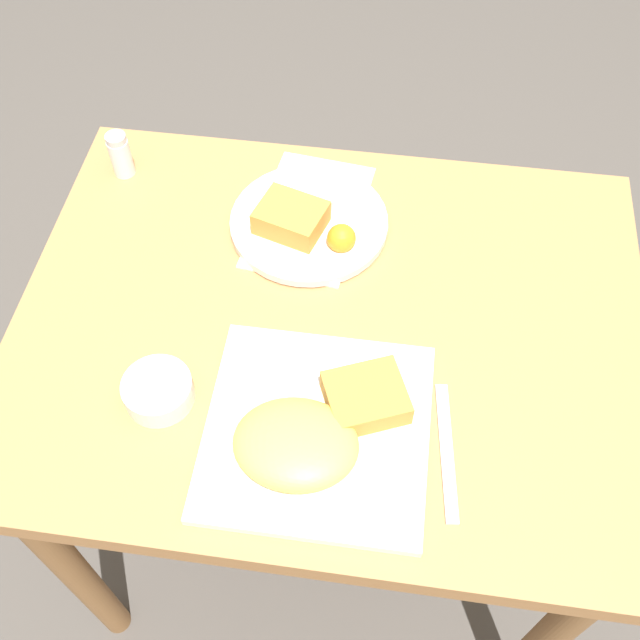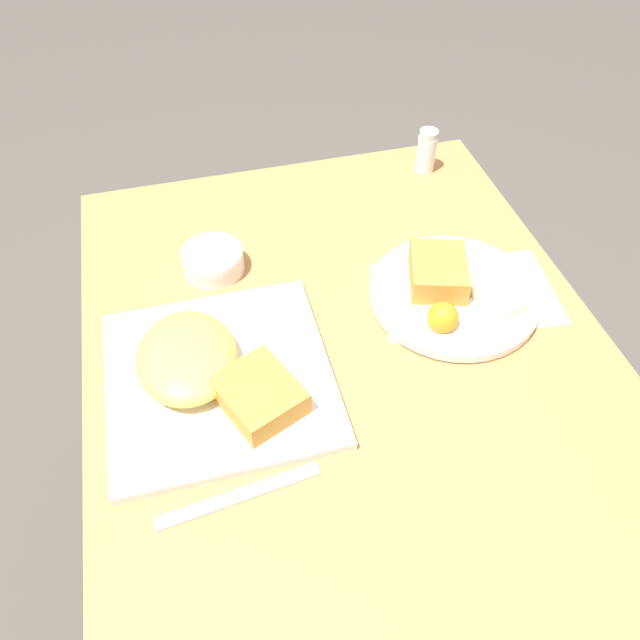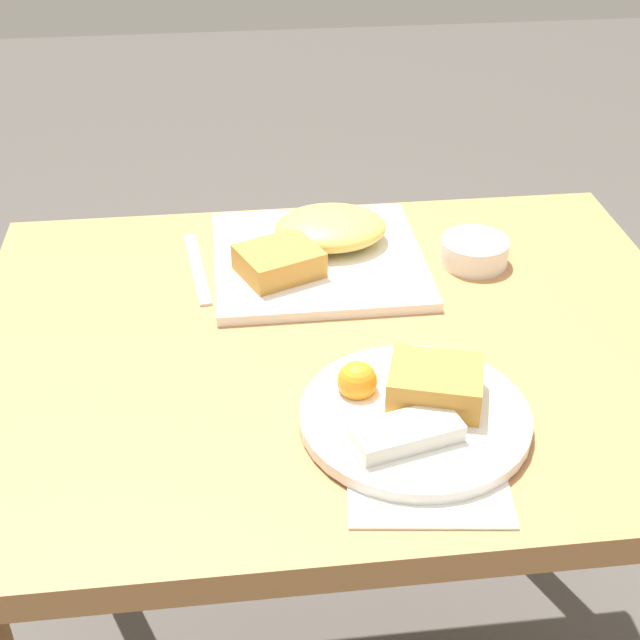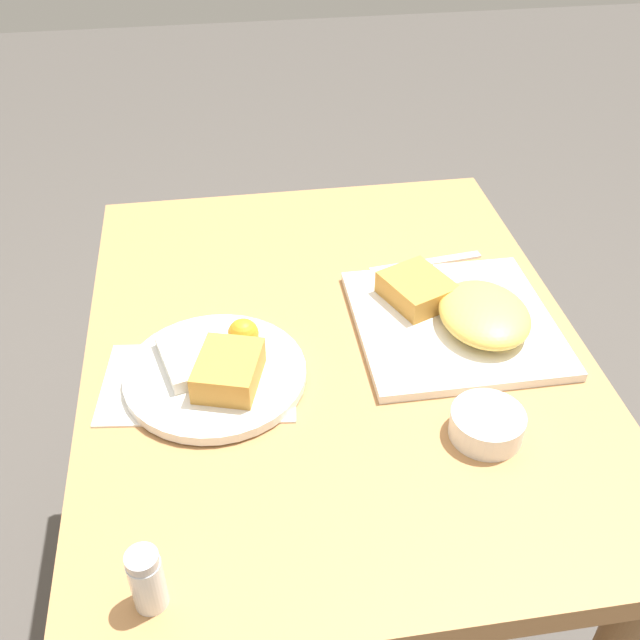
% 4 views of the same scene
% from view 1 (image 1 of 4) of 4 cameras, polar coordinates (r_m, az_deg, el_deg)
% --- Properties ---
extents(ground_plane, '(8.00, 8.00, 0.00)m').
position_cam_1_polar(ground_plane, '(1.73, 0.49, -14.24)').
color(ground_plane, '#4C4742').
extents(dining_table, '(0.91, 0.71, 0.74)m').
position_cam_1_polar(dining_table, '(1.16, 0.71, -2.98)').
color(dining_table, '#B27A47').
rests_on(dining_table, ground_plane).
extents(menu_card, '(0.19, 0.28, 0.00)m').
position_cam_1_polar(menu_card, '(1.20, -0.81, 7.95)').
color(menu_card, silver).
rests_on(menu_card, dining_table).
extents(plate_square_near, '(0.29, 0.29, 0.06)m').
position_cam_1_polar(plate_square_near, '(0.96, -0.33, -8.46)').
color(plate_square_near, white).
rests_on(plate_square_near, dining_table).
extents(plate_oval_far, '(0.25, 0.25, 0.05)m').
position_cam_1_polar(plate_oval_far, '(1.17, -0.90, 7.61)').
color(plate_oval_far, white).
rests_on(plate_oval_far, menu_card).
extents(sauce_ramekin, '(0.09, 0.09, 0.04)m').
position_cam_1_polar(sauce_ramekin, '(1.01, -12.23, -5.27)').
color(sauce_ramekin, white).
rests_on(sauce_ramekin, dining_table).
extents(salt_shaker, '(0.03, 0.03, 0.08)m').
position_cam_1_polar(salt_shaker, '(1.29, -14.92, 11.92)').
color(salt_shaker, white).
rests_on(salt_shaker, dining_table).
extents(butter_knife, '(0.04, 0.19, 0.00)m').
position_cam_1_polar(butter_knife, '(0.98, 9.62, -9.80)').
color(butter_knife, silver).
rests_on(butter_knife, dining_table).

